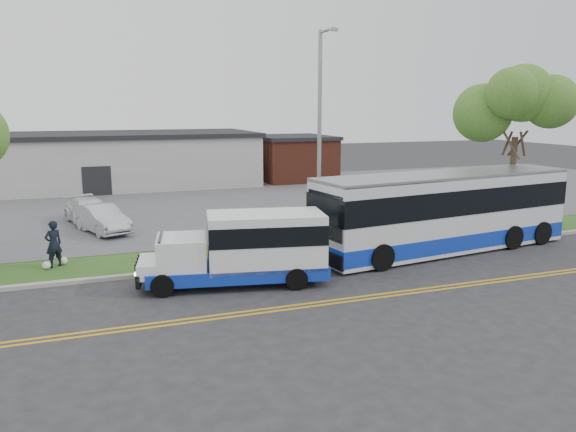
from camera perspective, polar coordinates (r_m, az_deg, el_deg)
name	(u,v)px	position (r m, az deg, el deg)	size (l,w,h in m)	color
ground	(276,271)	(22.24, -1.20, -5.64)	(140.00, 140.00, 0.00)	#28282B
lane_line_north	(314,303)	(18.82, 2.68, -8.78)	(70.00, 0.12, 0.01)	gold
lane_line_south	(318,306)	(18.56, 3.04, -9.08)	(70.00, 0.12, 0.01)	gold
curb	(268,262)	(23.22, -2.08, -4.73)	(80.00, 0.30, 0.15)	#9E9B93
verge	(255,252)	(24.88, -3.38, -3.72)	(80.00, 3.30, 0.10)	#2A531B
parking_lot	(194,202)	(38.31, -9.52, 1.38)	(80.00, 25.00, 0.10)	#4C4C4F
commercial_building	(94,160)	(47.34, -19.10, 5.36)	(25.40, 10.40, 4.35)	#9E9E99
brick_wing	(293,158)	(49.52, 0.47, 5.93)	(6.30, 7.30, 3.90)	brown
tree_east	(517,110)	(31.20, 22.25, 9.92)	(5.20, 5.20, 8.33)	#3E3021
streetlight_near	(320,133)	(24.96, 3.28, 8.39)	(0.35, 1.53, 9.50)	gray
shuttle_bus	(248,247)	(20.44, -4.13, -3.12)	(7.05, 3.36, 2.61)	#1030AE
transit_bus	(443,212)	(26.05, 15.52, 0.43)	(12.87, 4.51, 3.50)	silver
pedestrian	(54,244)	(24.11, -22.72, -2.64)	(0.69, 0.45, 1.88)	black
parked_car_a	(102,219)	(29.96, -18.39, -0.27)	(1.48, 4.23, 1.39)	#B8BBC0
parked_car_b	(90,211)	(32.37, -19.49, 0.45)	(1.92, 4.72, 1.37)	white
grocery_bag_left	(47,265)	(24.07, -23.32, -4.62)	(0.32, 0.32, 0.32)	white
grocery_bag_right	(63,261)	(24.52, -21.86, -4.23)	(0.32, 0.32, 0.32)	white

